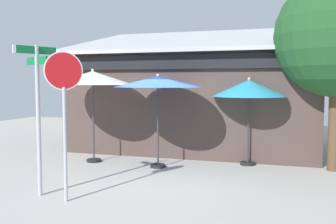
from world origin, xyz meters
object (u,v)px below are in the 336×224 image
(patio_umbrella_royal_blue_center, at_px, (158,83))
(patio_umbrella_teal_right, at_px, (249,89))
(patio_umbrella_ivory_left, at_px, (93,79))
(stop_sign, at_px, (64,98))
(street_sign_post, at_px, (38,105))

(patio_umbrella_royal_blue_center, xyz_separation_m, patio_umbrella_teal_right, (2.41, 1.10, -0.18))
(patio_umbrella_ivory_left, height_order, patio_umbrella_teal_right, patio_umbrella_ivory_left)
(patio_umbrella_ivory_left, xyz_separation_m, patio_umbrella_royal_blue_center, (2.12, -0.15, -0.12))
(stop_sign, distance_m, patio_umbrella_ivory_left, 3.91)
(stop_sign, bearing_deg, street_sign_post, 165.46)
(street_sign_post, height_order, patio_umbrella_royal_blue_center, street_sign_post)
(patio_umbrella_royal_blue_center, distance_m, patio_umbrella_teal_right, 2.66)
(patio_umbrella_ivory_left, height_order, patio_umbrella_royal_blue_center, patio_umbrella_ivory_left)
(street_sign_post, xyz_separation_m, patio_umbrella_ivory_left, (-0.56, 3.45, 0.59))
(street_sign_post, xyz_separation_m, patio_umbrella_royal_blue_center, (1.55, 3.30, 0.47))
(patio_umbrella_teal_right, bearing_deg, street_sign_post, -132.01)
(patio_umbrella_teal_right, bearing_deg, patio_umbrella_ivory_left, -168.17)
(stop_sign, distance_m, patio_umbrella_royal_blue_center, 3.60)
(patio_umbrella_teal_right, bearing_deg, patio_umbrella_royal_blue_center, -155.54)
(stop_sign, relative_size, patio_umbrella_teal_right, 1.18)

